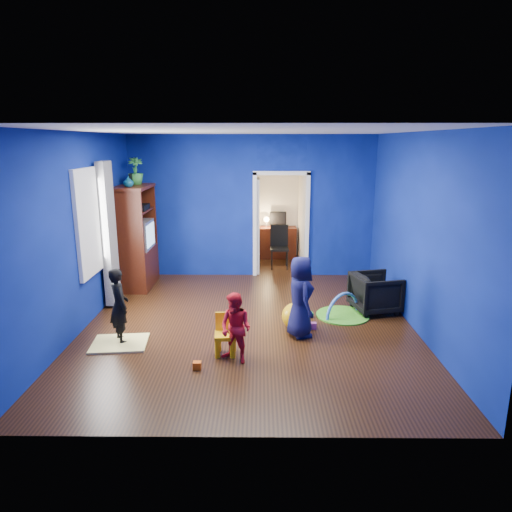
{
  "coord_description": "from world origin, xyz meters",
  "views": [
    {
      "loc": [
        0.17,
        -6.57,
        2.76
      ],
      "look_at": [
        0.1,
        0.4,
        1.0
      ],
      "focal_mm": 32.0,
      "sensor_mm": 36.0,
      "label": 1
    }
  ],
  "objects_px": {
    "toddler_red": "(236,328)",
    "folding_chair": "(279,248)",
    "play_mat": "(343,315)",
    "child_black": "(119,306)",
    "tv_armoire": "(137,237)",
    "crt_tv": "(138,235)",
    "armchair": "(375,293)",
    "study_desk": "(278,242)",
    "hopper_ball": "(295,316)",
    "kid_chair": "(225,337)",
    "child_navy": "(300,297)",
    "vase": "(128,182)"
  },
  "relations": [
    {
      "from": "child_black",
      "to": "vase",
      "type": "bearing_deg",
      "value": -23.25
    },
    {
      "from": "vase",
      "to": "child_navy",
      "type": "bearing_deg",
      "value": -34.75
    },
    {
      "from": "hopper_ball",
      "to": "folding_chair",
      "type": "xyz_separation_m",
      "value": [
        -0.1,
        3.42,
        0.26
      ]
    },
    {
      "from": "child_navy",
      "to": "folding_chair",
      "type": "relative_size",
      "value": 1.29
    },
    {
      "from": "folding_chair",
      "to": "study_desk",
      "type": "bearing_deg",
      "value": 90.0
    },
    {
      "from": "crt_tv",
      "to": "study_desk",
      "type": "bearing_deg",
      "value": 39.51
    },
    {
      "from": "tv_armoire",
      "to": "hopper_ball",
      "type": "bearing_deg",
      "value": -35.87
    },
    {
      "from": "armchair",
      "to": "study_desk",
      "type": "bearing_deg",
      "value": 9.4
    },
    {
      "from": "tv_armoire",
      "to": "play_mat",
      "type": "relative_size",
      "value": 2.29
    },
    {
      "from": "vase",
      "to": "tv_armoire",
      "type": "relative_size",
      "value": 0.1
    },
    {
      "from": "hopper_ball",
      "to": "kid_chair",
      "type": "xyz_separation_m",
      "value": [
        -0.98,
        -0.87,
        0.05
      ]
    },
    {
      "from": "toddler_red",
      "to": "folding_chair",
      "type": "relative_size",
      "value": 0.99
    },
    {
      "from": "play_mat",
      "to": "folding_chair",
      "type": "relative_size",
      "value": 0.93
    },
    {
      "from": "tv_armoire",
      "to": "folding_chair",
      "type": "distance_m",
      "value": 3.14
    },
    {
      "from": "toddler_red",
      "to": "armchair",
      "type": "bearing_deg",
      "value": 71.22
    },
    {
      "from": "hopper_ball",
      "to": "study_desk",
      "type": "xyz_separation_m",
      "value": [
        -0.1,
        4.38,
        0.18
      ]
    },
    {
      "from": "crt_tv",
      "to": "folding_chair",
      "type": "height_order",
      "value": "crt_tv"
    },
    {
      "from": "hopper_ball",
      "to": "armchair",
      "type": "bearing_deg",
      "value": 28.08
    },
    {
      "from": "hopper_ball",
      "to": "study_desk",
      "type": "height_order",
      "value": "study_desk"
    },
    {
      "from": "hopper_ball",
      "to": "folding_chair",
      "type": "bearing_deg",
      "value": 91.62
    },
    {
      "from": "vase",
      "to": "kid_chair",
      "type": "distance_m",
      "value": 3.75
    },
    {
      "from": "hopper_ball",
      "to": "study_desk",
      "type": "bearing_deg",
      "value": 91.27
    },
    {
      "from": "crt_tv",
      "to": "folding_chair",
      "type": "bearing_deg",
      "value": 25.52
    },
    {
      "from": "toddler_red",
      "to": "study_desk",
      "type": "relative_size",
      "value": 1.04
    },
    {
      "from": "toddler_red",
      "to": "tv_armoire",
      "type": "relative_size",
      "value": 0.47
    },
    {
      "from": "play_mat",
      "to": "tv_armoire",
      "type": "bearing_deg",
      "value": 156.98
    },
    {
      "from": "child_black",
      "to": "study_desk",
      "type": "relative_size",
      "value": 1.23
    },
    {
      "from": "child_navy",
      "to": "toddler_red",
      "type": "relative_size",
      "value": 1.3
    },
    {
      "from": "hopper_ball",
      "to": "folding_chair",
      "type": "distance_m",
      "value": 3.43
    },
    {
      "from": "child_navy",
      "to": "vase",
      "type": "relative_size",
      "value": 6.15
    },
    {
      "from": "vase",
      "to": "hopper_ball",
      "type": "distance_m",
      "value": 3.89
    },
    {
      "from": "tv_armoire",
      "to": "crt_tv",
      "type": "xyz_separation_m",
      "value": [
        0.04,
        0.0,
        0.04
      ]
    },
    {
      "from": "study_desk",
      "to": "armchair",
      "type": "bearing_deg",
      "value": -67.84
    },
    {
      "from": "child_navy",
      "to": "study_desk",
      "type": "distance_m",
      "value": 4.63
    },
    {
      "from": "crt_tv",
      "to": "kid_chair",
      "type": "height_order",
      "value": "crt_tv"
    },
    {
      "from": "vase",
      "to": "folding_chair",
      "type": "xyz_separation_m",
      "value": [
        2.8,
        1.62,
        -1.6
      ]
    },
    {
      "from": "toddler_red",
      "to": "crt_tv",
      "type": "distance_m",
      "value": 3.81
    },
    {
      "from": "tv_armoire",
      "to": "crt_tv",
      "type": "distance_m",
      "value": 0.06
    },
    {
      "from": "armchair",
      "to": "hopper_ball",
      "type": "bearing_deg",
      "value": 105.33
    },
    {
      "from": "child_navy",
      "to": "tv_armoire",
      "type": "relative_size",
      "value": 0.61
    },
    {
      "from": "tv_armoire",
      "to": "crt_tv",
      "type": "relative_size",
      "value": 2.8
    },
    {
      "from": "tv_armoire",
      "to": "kid_chair",
      "type": "distance_m",
      "value": 3.61
    },
    {
      "from": "play_mat",
      "to": "child_black",
      "type": "bearing_deg",
      "value": -163.15
    },
    {
      "from": "play_mat",
      "to": "kid_chair",
      "type": "bearing_deg",
      "value": -142.35
    },
    {
      "from": "child_navy",
      "to": "crt_tv",
      "type": "relative_size",
      "value": 1.7
    },
    {
      "from": "folding_chair",
      "to": "tv_armoire",
      "type": "bearing_deg",
      "value": -154.8
    },
    {
      "from": "crt_tv",
      "to": "kid_chair",
      "type": "distance_m",
      "value": 3.6
    },
    {
      "from": "play_mat",
      "to": "study_desk",
      "type": "xyz_separation_m",
      "value": [
        -0.91,
        3.86,
        0.36
      ]
    },
    {
      "from": "child_black",
      "to": "play_mat",
      "type": "bearing_deg",
      "value": -106.61
    },
    {
      "from": "toddler_red",
      "to": "folding_chair",
      "type": "xyz_separation_m",
      "value": [
        0.74,
        4.49,
        0.0
      ]
    }
  ]
}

